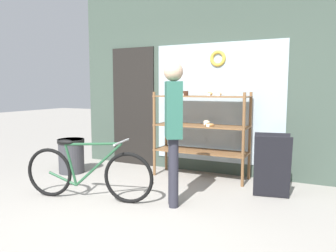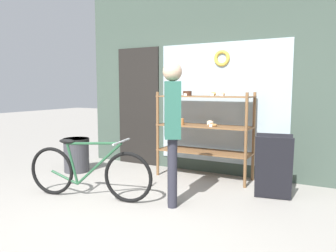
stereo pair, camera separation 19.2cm
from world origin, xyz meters
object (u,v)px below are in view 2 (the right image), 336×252
Objects in this scene: pedestrian at (172,122)px; trash_bin at (76,153)px; bicycle at (88,172)px; display_case at (203,125)px; sandwich_board at (273,167)px.

pedestrian is 3.02× the size of trash_bin.
trash_bin is (-1.10, 0.93, -0.04)m from bicycle.
pedestrian is (1.05, 0.28, 0.65)m from bicycle.
bicycle is at bearing -119.21° from display_case.
bicycle is (-0.89, -1.59, -0.49)m from display_case.
bicycle is at bearing -105.71° from pedestrian.
trash_bin is (-2.16, 0.66, -0.69)m from pedestrian.
display_case is at bearing 48.84° from bicycle.
display_case is at bearing 146.26° from sandwich_board.
display_case is 1.34m from sandwich_board.
trash_bin is at bearing 172.32° from sandwich_board.
bicycle is at bearing -162.56° from sandwich_board.
bicycle is 1.00× the size of pedestrian.
pedestrian reaches higher than bicycle.
display_case is at bearing 156.79° from pedestrian.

